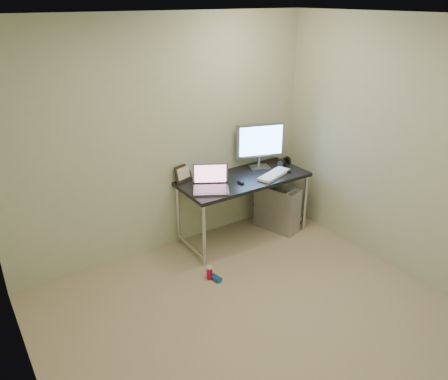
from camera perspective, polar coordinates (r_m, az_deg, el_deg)
floor at (r=3.95m, az=5.34°, el=-17.82°), size 3.50×3.50×0.00m
ceiling at (r=2.95m, az=7.32°, el=21.41°), size 3.50×3.50×0.00m
wall_back at (r=4.63m, az=-7.69°, el=6.56°), size 3.50×0.02×2.50m
wall_left at (r=2.64m, az=-25.30°, el=-10.04°), size 0.02×3.50×2.50m
wall_right at (r=4.50m, az=23.75°, el=4.18°), size 0.02×3.50×2.50m
desk at (r=4.96m, az=2.59°, el=0.74°), size 1.49×0.65×0.75m
tower_computer at (r=5.32m, az=6.93°, el=-2.32°), size 0.38×0.57×0.59m
cable_a at (r=5.49m, az=4.24°, el=0.05°), size 0.01×0.16×0.69m
cable_b at (r=5.53m, az=5.10°, el=0.00°), size 0.02×0.11×0.71m
can_red at (r=4.49m, az=-1.90°, el=-10.91°), size 0.07×0.07×0.11m
can_white at (r=4.50m, az=-1.90°, el=-10.65°), size 0.09×0.09×0.13m
can_blue at (r=4.47m, az=-0.99°, el=-11.43°), size 0.08×0.12×0.06m
laptop at (r=4.61m, az=-1.74°, el=0.83°), size 0.48×0.45×0.26m
monitor at (r=5.12m, az=4.73°, el=6.20°), size 0.55×0.23×0.53m
keyboard at (r=5.00m, az=6.56°, el=2.02°), size 0.50×0.31×0.03m
mouse_right at (r=5.13m, az=8.25°, el=2.58°), size 0.09×0.12×0.04m
mouse_left at (r=4.77m, az=2.22°, el=1.10°), size 0.08×0.12×0.04m
headphones at (r=5.34m, az=7.83°, el=3.63°), size 0.20×0.11×0.11m
picture_frame at (r=4.83m, az=-5.37°, el=2.26°), size 0.24×0.14×0.19m
webcam at (r=4.90m, az=-2.87°, el=2.50°), size 0.04×0.03×0.11m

